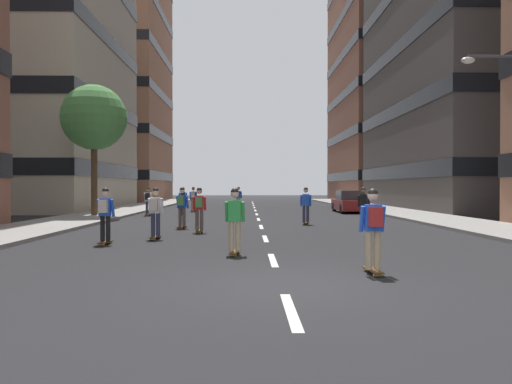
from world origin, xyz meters
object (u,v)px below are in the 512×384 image
at_px(skater_0, 306,204).
at_px(skater_5, 239,197).
at_px(streetlamp_right, 507,123).
at_px(skater_3, 105,212).
at_px(skater_2, 148,199).
at_px(skater_10, 199,207).
at_px(skater_6, 155,210).
at_px(skater_9, 193,198).
at_px(parked_car_near, 350,202).
at_px(skater_1, 183,199).
at_px(skater_7, 364,204).
at_px(street_tree_near, 94,118).
at_px(skater_8, 235,218).
at_px(skater_11, 373,225).
at_px(skater_4, 182,205).

bearing_deg(skater_0, skater_5, 102.31).
bearing_deg(streetlamp_right, skater_3, -170.46).
distance_m(streetlamp_right, skater_5, 23.95).
relative_size(skater_2, skater_10, 1.00).
bearing_deg(skater_6, skater_9, 92.12).
bearing_deg(skater_2, skater_9, 64.91).
relative_size(skater_3, skater_10, 1.00).
relative_size(parked_car_near, skater_9, 2.47).
xyz_separation_m(parked_car_near, skater_10, (-8.98, -14.78, 0.32)).
xyz_separation_m(streetlamp_right, skater_1, (-13.57, 14.16, -3.12)).
xyz_separation_m(skater_2, skater_7, (11.48, -7.68, -0.03)).
distance_m(street_tree_near, skater_9, 9.36).
relative_size(skater_3, skater_8, 1.00).
bearing_deg(skater_3, skater_11, -37.30).
xyz_separation_m(skater_6, skater_9, (-0.68, 18.34, 0.00)).
relative_size(skater_1, skater_6, 1.00).
bearing_deg(skater_3, street_tree_near, 108.23).
bearing_deg(skater_4, skater_3, -105.74).
bearing_deg(skater_10, parked_car_near, 58.71).
bearing_deg(parked_car_near, street_tree_near, -162.53).
xyz_separation_m(skater_5, skater_8, (0.33, -26.22, 0.00)).
xyz_separation_m(skater_3, skater_7, (9.85, 7.37, -0.03)).
distance_m(streetlamp_right, skater_3, 14.42).
height_order(skater_5, skater_9, same).
xyz_separation_m(skater_3, skater_4, (1.64, 5.81, 0.00)).
bearing_deg(skater_7, parked_car_near, 81.46).
distance_m(street_tree_near, skater_4, 11.03).
bearing_deg(skater_1, skater_0, -50.98).
height_order(parked_car_near, skater_9, skater_9).
relative_size(street_tree_near, skater_6, 4.27).
xyz_separation_m(skater_2, skater_9, (2.25, 4.80, 0.00)).
xyz_separation_m(street_tree_near, skater_9, (5.10, 6.22, -4.79)).
bearing_deg(skater_0, skater_7, -12.49).
distance_m(skater_4, skater_10, 2.12).
height_order(skater_7, skater_11, same).
bearing_deg(skater_4, parked_car_near, 52.40).
bearing_deg(skater_5, skater_6, -96.35).
relative_size(street_tree_near, skater_3, 4.27).
height_order(skater_5, skater_7, same).
xyz_separation_m(skater_9, skater_11, (6.44, -25.22, 0.00)).
bearing_deg(skater_6, parked_car_near, 59.15).
xyz_separation_m(skater_0, skater_3, (-7.23, -7.95, 0.03)).
bearing_deg(skater_10, skater_3, -123.34).
bearing_deg(skater_11, skater_3, 142.70).
height_order(skater_8, skater_11, same).
relative_size(streetlamp_right, skater_2, 3.65).
distance_m(skater_1, skater_8, 19.27).
distance_m(skater_5, skater_9, 5.07).
distance_m(street_tree_near, skater_2, 5.75).
bearing_deg(skater_7, skater_6, -145.58).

